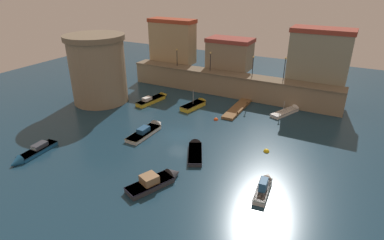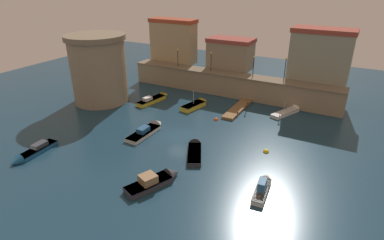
{
  "view_description": "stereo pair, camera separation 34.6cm",
  "coord_description": "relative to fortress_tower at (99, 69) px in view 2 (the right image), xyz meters",
  "views": [
    {
      "loc": [
        19.23,
        -32.25,
        19.3
      ],
      "look_at": [
        0.0,
        3.96,
        0.58
      ],
      "focal_mm": 29.63,
      "sensor_mm": 36.0,
      "label": 1
    },
    {
      "loc": [
        19.53,
        -32.08,
        19.3
      ],
      "look_at": [
        0.0,
        3.96,
        0.58
      ],
      "focal_mm": 29.63,
      "sensor_mm": 36.0,
      "label": 2
    }
  ],
  "objects": [
    {
      "name": "pier_dock",
      "position": [
        21.67,
        7.05,
        -5.37
      ],
      "size": [
        1.81,
        8.78,
        0.7
      ],
      "color": "brown",
      "rests_on": "ground"
    },
    {
      "name": "moored_boat_1",
      "position": [
        15.34,
        5.3,
        -5.18
      ],
      "size": [
        2.79,
        5.92,
        3.52
      ],
      "rotation": [
        0.0,
        0.0,
        1.36
      ],
      "color": "gold",
      "rests_on": "ground"
    },
    {
      "name": "old_town_backdrop",
      "position": [
        19.26,
        16.53,
        1.91
      ],
      "size": [
        36.36,
        4.82,
        8.36
      ],
      "color": "tan",
      "rests_on": "ground"
    },
    {
      "name": "mooring_buoy_1",
      "position": [
        20.26,
        1.92,
        -5.56
      ],
      "size": [
        0.66,
        0.66,
        0.66
      ],
      "primitive_type": "sphere",
      "color": "#EA4C19",
      "rests_on": "ground"
    },
    {
      "name": "quay_lamp_2",
      "position": [
        21.82,
        12.94,
        0.63
      ],
      "size": [
        0.32,
        0.32,
        3.48
      ],
      "color": "black",
      "rests_on": "quay_wall"
    },
    {
      "name": "moored_boat_3",
      "position": [
        13.82,
        -5.76,
        -5.25
      ],
      "size": [
        1.99,
        6.99,
        1.77
      ],
      "rotation": [
        0.0,
        0.0,
        1.55
      ],
      "color": "silver",
      "rests_on": "ground"
    },
    {
      "name": "moored_boat_6",
      "position": [
        29.15,
        10.0,
        -5.31
      ],
      "size": [
        3.94,
        6.69,
        2.65
      ],
      "rotation": [
        0.0,
        0.0,
        1.16
      ],
      "color": "white",
      "rests_on": "ground"
    },
    {
      "name": "fortress_tower",
      "position": [
        0.0,
        0.0,
        0.0
      ],
      "size": [
        9.54,
        9.54,
        11.0
      ],
      "color": "gray",
      "rests_on": "ground"
    },
    {
      "name": "moored_boat_5",
      "position": [
        5.35,
        -17.69,
        -5.23
      ],
      "size": [
        1.8,
        6.27,
        1.45
      ],
      "rotation": [
        0.0,
        0.0,
        -1.51
      ],
      "color": "#195689",
      "rests_on": "ground"
    },
    {
      "name": "moored_boat_4",
      "position": [
        7.95,
        4.14,
        -5.18
      ],
      "size": [
        2.57,
        7.13,
        1.58
      ],
      "rotation": [
        0.0,
        0.0,
        1.41
      ],
      "color": "gold",
      "rests_on": "ground"
    },
    {
      "name": "ground_plane",
      "position": [
        17.77,
        -4.87,
        -5.56
      ],
      "size": [
        97.85,
        97.85,
        0.0
      ],
      "primitive_type": "plane",
      "color": "#19384C"
    },
    {
      "name": "quay_lamp_1",
      "position": [
        14.08,
        12.94,
        0.55
      ],
      "size": [
        0.32,
        0.32,
        3.35
      ],
      "color": "black",
      "rests_on": "quay_wall"
    },
    {
      "name": "moored_boat_2",
      "position": [
        21.48,
        -15.18,
        -5.13
      ],
      "size": [
        3.97,
        6.35,
        1.96
      ],
      "rotation": [
        0.0,
        0.0,
        1.18
      ],
      "color": "#333338",
      "rests_on": "ground"
    },
    {
      "name": "quay_lamp_3",
      "position": [
        26.99,
        12.94,
        0.84
      ],
      "size": [
        0.32,
        0.32,
        3.86
      ],
      "color": "black",
      "rests_on": "quay_wall"
    },
    {
      "name": "moored_boat_0",
      "position": [
        21.69,
        -7.46,
        -5.3
      ],
      "size": [
        4.21,
        6.29,
        1.49
      ],
      "rotation": [
        0.0,
        0.0,
        2.04
      ],
      "color": "#333338",
      "rests_on": "ground"
    },
    {
      "name": "quay_wall",
      "position": [
        17.77,
        12.94,
        -3.61
      ],
      "size": [
        37.67,
        3.3,
        3.88
      ],
      "color": "gray",
      "rests_on": "ground"
    },
    {
      "name": "mooring_buoy_0",
      "position": [
        29.4,
        -3.69,
        -5.56
      ],
      "size": [
        0.71,
        0.71,
        0.71
      ],
      "primitive_type": "sphere",
      "color": "yellow",
      "rests_on": "ground"
    },
    {
      "name": "quay_lamp_0",
      "position": [
        7.27,
        12.94,
        0.49
      ],
      "size": [
        0.32,
        0.32,
        3.24
      ],
      "color": "black",
      "rests_on": "quay_wall"
    },
    {
      "name": "moored_boat_7",
      "position": [
        31.24,
        -11.07,
        -5.14
      ],
      "size": [
        1.63,
        5.35,
        1.77
      ],
      "rotation": [
        0.0,
        0.0,
        1.67
      ],
      "color": "white",
      "rests_on": "ground"
    }
  ]
}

